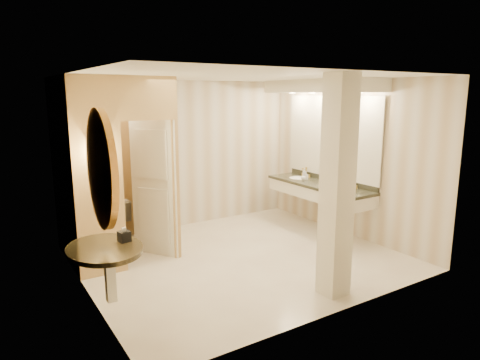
% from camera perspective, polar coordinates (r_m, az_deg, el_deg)
% --- Properties ---
extents(floor, '(4.50, 4.50, 0.00)m').
position_cam_1_polar(floor, '(6.64, 0.04, -10.31)').
color(floor, white).
rests_on(floor, ground).
extents(ceiling, '(4.50, 4.50, 0.00)m').
position_cam_1_polar(ceiling, '(6.18, 0.04, 13.67)').
color(ceiling, white).
rests_on(ceiling, wall_back).
extents(wall_back, '(4.50, 0.02, 2.70)m').
position_cam_1_polar(wall_back, '(8.01, -7.70, 3.35)').
color(wall_back, beige).
rests_on(wall_back, floor).
extents(wall_front, '(4.50, 0.02, 2.70)m').
position_cam_1_polar(wall_front, '(4.74, 13.17, -2.38)').
color(wall_front, beige).
rests_on(wall_front, floor).
extents(wall_left, '(0.02, 4.00, 2.70)m').
position_cam_1_polar(wall_left, '(5.42, -20.43, -1.09)').
color(wall_left, beige).
rests_on(wall_left, floor).
extents(wall_right, '(0.02, 4.00, 2.70)m').
position_cam_1_polar(wall_right, '(7.70, 14.32, 2.78)').
color(wall_right, beige).
rests_on(wall_right, floor).
extents(toilet_closet, '(1.50, 1.55, 2.70)m').
position_cam_1_polar(toilet_closet, '(6.63, -12.79, 1.82)').
color(toilet_closet, '#E2BD76').
rests_on(toilet_closet, floor).
extents(wall_sconce, '(0.14, 0.14, 0.42)m').
position_cam_1_polar(wall_sconce, '(5.85, -18.49, 3.70)').
color(wall_sconce, gold).
rests_on(wall_sconce, toilet_closet).
extents(vanity, '(0.75, 2.40, 2.09)m').
position_cam_1_polar(vanity, '(7.75, 10.88, 5.06)').
color(vanity, silver).
rests_on(vanity, floor).
extents(console_shelf, '(0.97, 0.97, 1.93)m').
position_cam_1_polar(console_shelf, '(4.64, -17.76, -3.03)').
color(console_shelf, black).
rests_on(console_shelf, floor).
extents(pillar, '(0.31, 0.31, 2.70)m').
position_cam_1_polar(pillar, '(5.25, 12.83, -1.04)').
color(pillar, silver).
rests_on(pillar, floor).
extents(tissue_box, '(0.13, 0.13, 0.12)m').
position_cam_1_polar(tissue_box, '(4.86, -15.18, -7.27)').
color(tissue_box, black).
rests_on(tissue_box, console_shelf).
extents(toilet, '(0.48, 0.79, 0.78)m').
position_cam_1_polar(toilet, '(7.49, -16.74, -5.11)').
color(toilet, white).
rests_on(toilet, floor).
extents(soap_bottle_a, '(0.08, 0.08, 0.15)m').
position_cam_1_polar(soap_bottle_a, '(8.14, 8.78, 0.59)').
color(soap_bottle_a, beige).
rests_on(soap_bottle_a, vanity).
extents(soap_bottle_b, '(0.11, 0.11, 0.12)m').
position_cam_1_polar(soap_bottle_b, '(8.06, 8.46, 0.39)').
color(soap_bottle_b, silver).
rests_on(soap_bottle_b, vanity).
extents(soap_bottle_c, '(0.10, 0.10, 0.21)m').
position_cam_1_polar(soap_bottle_c, '(8.15, 8.58, 0.83)').
color(soap_bottle_c, '#C6B28C').
rests_on(soap_bottle_c, vanity).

